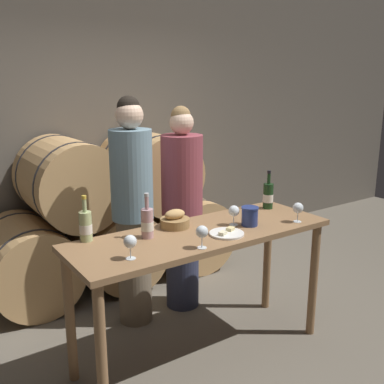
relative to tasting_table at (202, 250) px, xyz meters
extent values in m
plane|color=#665E51|center=(0.00, 0.00, -0.81)|extent=(10.00, 10.00, 0.00)
cube|color=#60594F|center=(0.00, 2.04, 0.79)|extent=(10.00, 0.12, 3.20)
cylinder|color=tan|center=(-0.81, 1.49, -0.43)|extent=(0.76, 0.87, 0.76)
cylinder|color=#2D2D33|center=(-0.81, 1.21, -0.43)|extent=(0.77, 0.02, 0.77)
cylinder|color=#2D2D33|center=(-0.81, 1.76, -0.43)|extent=(0.77, 0.02, 0.77)
cylinder|color=tan|center=(0.00, 1.49, -0.43)|extent=(0.76, 0.87, 0.76)
cylinder|color=#2D2D33|center=(0.00, 1.21, -0.43)|extent=(0.77, 0.02, 0.77)
cylinder|color=#2D2D33|center=(0.00, 1.76, -0.43)|extent=(0.77, 0.02, 0.77)
cylinder|color=tan|center=(0.81, 1.49, -0.43)|extent=(0.76, 0.87, 0.76)
cylinder|color=#2D2D33|center=(0.81, 1.21, -0.43)|extent=(0.77, 0.02, 0.77)
cylinder|color=#2D2D33|center=(0.81, 1.76, -0.43)|extent=(0.77, 0.02, 0.77)
cylinder|color=tan|center=(-0.41, 1.49, 0.25)|extent=(0.76, 0.87, 0.76)
cylinder|color=#2D2D33|center=(-0.41, 1.21, 0.25)|extent=(0.77, 0.02, 0.77)
cylinder|color=#2D2D33|center=(-0.41, 1.76, 0.25)|extent=(0.77, 0.02, 0.77)
cylinder|color=tan|center=(0.41, 1.49, 0.25)|extent=(0.76, 0.87, 0.76)
cylinder|color=#2D2D33|center=(0.41, 1.21, 0.25)|extent=(0.77, 0.02, 0.77)
cylinder|color=#2D2D33|center=(0.41, 1.76, 0.25)|extent=(0.77, 0.02, 0.77)
cylinder|color=olive|center=(-0.87, -0.25, -0.36)|extent=(0.06, 0.06, 0.90)
cylinder|color=olive|center=(0.87, -0.25, -0.36)|extent=(0.06, 0.06, 0.90)
cylinder|color=olive|center=(-0.87, 0.25, -0.36)|extent=(0.06, 0.06, 0.90)
cylinder|color=olive|center=(0.87, 0.25, -0.36)|extent=(0.06, 0.06, 0.90)
cube|color=olive|center=(0.00, 0.00, 0.11)|extent=(1.85, 0.63, 0.04)
cylinder|color=#756651|center=(-0.17, 0.70, -0.37)|extent=(0.27, 0.27, 0.88)
cylinder|color=gray|center=(-0.17, 0.70, 0.42)|extent=(0.33, 0.33, 0.70)
sphere|color=beige|center=(-0.17, 0.70, 0.88)|extent=(0.21, 0.21, 0.21)
sphere|color=black|center=(-0.17, 0.71, 0.93)|extent=(0.17, 0.17, 0.17)
cylinder|color=#2D334C|center=(0.29, 0.70, -0.39)|extent=(0.28, 0.28, 0.84)
cylinder|color=#8C3D47|center=(0.29, 0.70, 0.36)|extent=(0.35, 0.35, 0.66)
sphere|color=beige|center=(0.29, 0.70, 0.79)|extent=(0.20, 0.20, 0.20)
sphere|color=olive|center=(0.29, 0.71, 0.85)|extent=(0.16, 0.16, 0.16)
cylinder|color=#193819|center=(0.76, 0.16, 0.23)|extent=(0.08, 0.08, 0.20)
cylinder|color=#193819|center=(0.76, 0.16, 0.38)|extent=(0.03, 0.03, 0.08)
cylinder|color=black|center=(0.76, 0.16, 0.43)|extent=(0.03, 0.03, 0.02)
cylinder|color=white|center=(0.76, 0.16, 0.22)|extent=(0.08, 0.08, 0.06)
cylinder|color=#ADBC7F|center=(-0.72, 0.27, 0.23)|extent=(0.08, 0.08, 0.19)
cylinder|color=#ADBC7F|center=(-0.72, 0.27, 0.37)|extent=(0.03, 0.03, 0.08)
cylinder|color=gold|center=(-0.72, 0.27, 0.42)|extent=(0.03, 0.03, 0.02)
cylinder|color=white|center=(-0.72, 0.27, 0.21)|extent=(0.08, 0.08, 0.06)
cylinder|color=#BC8E93|center=(-0.36, 0.11, 0.23)|extent=(0.08, 0.08, 0.19)
cylinder|color=#BC8E93|center=(-0.36, 0.11, 0.37)|extent=(0.03, 0.03, 0.08)
cylinder|color=#B7B7BC|center=(-0.36, 0.11, 0.42)|extent=(0.03, 0.03, 0.02)
cylinder|color=white|center=(-0.36, 0.11, 0.21)|extent=(0.08, 0.08, 0.06)
cylinder|color=navy|center=(0.35, -0.08, 0.20)|extent=(0.12, 0.12, 0.13)
cylinder|color=navy|center=(0.35, -0.08, 0.26)|extent=(0.12, 0.12, 0.01)
cylinder|color=olive|center=(-0.10, 0.18, 0.16)|extent=(0.20, 0.20, 0.06)
ellipsoid|color=tan|center=(-0.10, 0.18, 0.23)|extent=(0.15, 0.09, 0.07)
cylinder|color=white|center=(0.10, -0.14, 0.14)|extent=(0.23, 0.23, 0.01)
cube|color=beige|center=(0.15, -0.12, 0.16)|extent=(0.07, 0.06, 0.02)
cube|color=beige|center=(0.05, -0.16, 0.16)|extent=(0.07, 0.06, 0.02)
cylinder|color=white|center=(-0.62, -0.15, 0.14)|extent=(0.06, 0.06, 0.00)
cylinder|color=white|center=(-0.62, -0.15, 0.17)|extent=(0.01, 0.01, 0.07)
sphere|color=white|center=(-0.62, -0.15, 0.24)|extent=(0.08, 0.08, 0.08)
cylinder|color=white|center=(-0.18, -0.25, 0.14)|extent=(0.06, 0.06, 0.00)
cylinder|color=white|center=(-0.18, -0.25, 0.17)|extent=(0.01, 0.01, 0.07)
sphere|color=white|center=(-0.18, -0.25, 0.24)|extent=(0.08, 0.08, 0.08)
cylinder|color=white|center=(0.26, -0.01, 0.14)|extent=(0.06, 0.06, 0.00)
cylinder|color=white|center=(0.26, -0.01, 0.17)|extent=(0.01, 0.01, 0.07)
sphere|color=white|center=(0.26, -0.01, 0.24)|extent=(0.08, 0.08, 0.08)
cylinder|color=white|center=(0.69, -0.22, 0.14)|extent=(0.06, 0.06, 0.00)
cylinder|color=white|center=(0.69, -0.22, 0.17)|extent=(0.01, 0.01, 0.07)
sphere|color=white|center=(0.69, -0.22, 0.24)|extent=(0.08, 0.08, 0.08)
camera|label=1|loc=(-1.68, -2.34, 1.14)|focal=42.00mm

